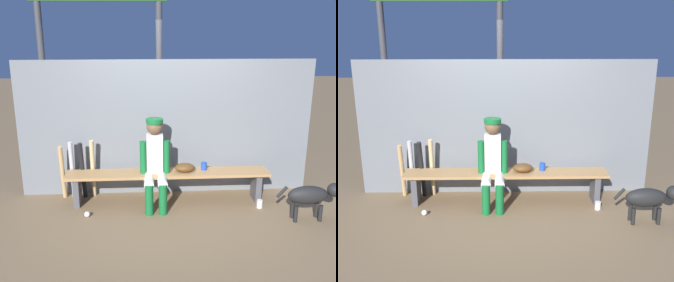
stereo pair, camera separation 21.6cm
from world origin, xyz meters
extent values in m
plane|color=brown|center=(0.00, 0.00, 0.00)|extent=(30.00, 30.00, 0.00)
cube|color=slate|center=(0.00, 0.37, 0.98)|extent=(4.23, 0.03, 1.97)
cube|color=#AD7F4C|center=(0.00, 0.00, 0.43)|extent=(2.83, 0.36, 0.04)
cube|color=#4C4C51|center=(-1.26, 0.00, 0.20)|extent=(0.08, 0.29, 0.41)
cube|color=#4C4C51|center=(1.26, 0.00, 0.20)|extent=(0.08, 0.29, 0.41)
cube|color=silver|center=(-0.18, 0.00, 0.72)|extent=(0.22, 0.13, 0.55)
sphere|color=brown|center=(-0.18, 0.00, 1.11)|extent=(0.22, 0.22, 0.22)
cylinder|color=#14662D|center=(-0.18, 0.00, 1.18)|extent=(0.23, 0.23, 0.06)
cylinder|color=silver|center=(-0.27, -0.19, 0.41)|extent=(0.13, 0.38, 0.13)
cylinder|color=#14662D|center=(-0.27, -0.38, 0.20)|extent=(0.11, 0.11, 0.41)
cylinder|color=#14662D|center=(-0.34, -0.02, 0.67)|extent=(0.09, 0.09, 0.46)
cylinder|color=silver|center=(-0.09, -0.19, 0.41)|extent=(0.13, 0.38, 0.13)
cylinder|color=#14662D|center=(-0.09, -0.38, 0.20)|extent=(0.11, 0.11, 0.41)
cylinder|color=#14662D|center=(-0.02, -0.02, 0.67)|extent=(0.09, 0.09, 0.46)
ellipsoid|color=#593819|center=(0.23, 0.00, 0.51)|extent=(0.28, 0.20, 0.12)
cylinder|color=tan|center=(-1.07, 0.22, 0.44)|extent=(0.08, 0.19, 0.88)
cylinder|color=black|center=(-1.21, 0.19, 0.42)|extent=(0.09, 0.16, 0.85)
cylinder|color=#B7B7BC|center=(-1.36, 0.23, 0.42)|extent=(0.07, 0.13, 0.85)
cylinder|color=tan|center=(-1.49, 0.20, 0.40)|extent=(0.07, 0.18, 0.81)
sphere|color=white|center=(-1.09, -0.40, 0.04)|extent=(0.07, 0.07, 0.07)
cylinder|color=silver|center=(1.25, -0.27, 0.06)|extent=(0.08, 0.08, 0.11)
cylinder|color=#1E47AD|center=(0.51, 0.06, 0.50)|extent=(0.08, 0.08, 0.11)
cylinder|color=#3F3F42|center=(-1.85, 1.04, 1.38)|extent=(0.10, 0.10, 2.76)
cylinder|color=#3F3F42|center=(-0.07, 1.04, 1.38)|extent=(0.10, 0.10, 2.76)
ellipsoid|color=black|center=(1.74, -0.65, 0.34)|extent=(0.52, 0.20, 0.24)
sphere|color=black|center=(2.08, -0.65, 0.40)|extent=(0.18, 0.18, 0.18)
cylinder|color=black|center=(1.40, -0.65, 0.39)|extent=(0.15, 0.04, 0.16)
cylinder|color=black|center=(1.90, -0.59, 0.11)|extent=(0.05, 0.05, 0.22)
cylinder|color=black|center=(1.90, -0.71, 0.11)|extent=(0.05, 0.05, 0.22)
cylinder|color=black|center=(1.58, -0.59, 0.11)|extent=(0.05, 0.05, 0.22)
cylinder|color=black|center=(1.58, -0.71, 0.11)|extent=(0.05, 0.05, 0.22)
camera|label=1|loc=(-0.32, -5.04, 2.35)|focal=41.28mm
camera|label=2|loc=(-0.10, -5.05, 2.35)|focal=41.28mm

